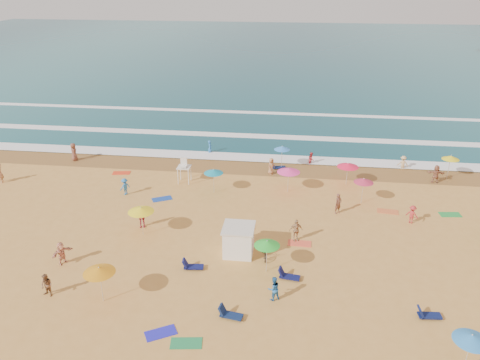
# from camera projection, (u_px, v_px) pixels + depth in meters

# --- Properties ---
(ground) EXTENTS (220.00, 220.00, 0.00)m
(ground) POSITION_uv_depth(u_px,v_px,m) (224.00, 229.00, 36.16)
(ground) COLOR gold
(ground) RESTS_ON ground
(ocean) EXTENTS (220.00, 140.00, 0.18)m
(ocean) POSITION_uv_depth(u_px,v_px,m) (278.00, 53.00, 112.12)
(ocean) COLOR #0C4756
(ocean) RESTS_ON ground
(wet_sand) EXTENTS (220.00, 220.00, 0.00)m
(wet_sand) POSITION_uv_depth(u_px,v_px,m) (243.00, 167.00, 47.46)
(wet_sand) COLOR olive
(wet_sand) RESTS_ON ground
(surf_foam) EXTENTS (200.00, 18.70, 0.05)m
(surf_foam) POSITION_uv_depth(u_px,v_px,m) (252.00, 138.00, 55.40)
(surf_foam) COLOR white
(surf_foam) RESTS_ON ground
(cabana) EXTENTS (2.00, 2.00, 2.00)m
(cabana) POSITION_uv_depth(u_px,v_px,m) (239.00, 241.00, 32.70)
(cabana) COLOR white
(cabana) RESTS_ON ground
(cabana_roof) EXTENTS (2.20, 2.20, 0.12)m
(cabana_roof) POSITION_uv_depth(u_px,v_px,m) (239.00, 228.00, 32.26)
(cabana_roof) COLOR silver
(cabana_roof) RESTS_ON cabana
(bicycle) EXTENTS (0.79, 1.84, 0.94)m
(bicycle) POSITION_uv_depth(u_px,v_px,m) (265.00, 251.00, 32.43)
(bicycle) COLOR black
(bicycle) RESTS_ON ground
(lifeguard_stand) EXTENTS (1.20, 1.20, 2.10)m
(lifeguard_stand) POSITION_uv_depth(u_px,v_px,m) (184.00, 172.00, 43.68)
(lifeguard_stand) COLOR white
(lifeguard_stand) RESTS_ON ground
(beach_umbrellas) EXTENTS (48.67, 31.56, 0.76)m
(beach_umbrellas) POSITION_uv_depth(u_px,v_px,m) (283.00, 210.00, 34.48)
(beach_umbrellas) COLOR #1C3EF0
(beach_umbrellas) RESTS_ON ground
(loungers) EXTENTS (51.82, 23.23, 0.34)m
(loungers) POSITION_uv_depth(u_px,v_px,m) (337.00, 251.00, 33.00)
(loungers) COLOR #0D1744
(loungers) RESTS_ON ground
(towels) EXTENTS (47.88, 22.85, 0.03)m
(towels) POSITION_uv_depth(u_px,v_px,m) (242.00, 238.00, 34.98)
(towels) COLOR #C74D18
(towels) RESTS_ON ground
(beachgoers) EXTENTS (43.16, 26.04, 2.15)m
(beachgoers) POSITION_uv_depth(u_px,v_px,m) (217.00, 197.00, 39.45)
(beachgoers) COLOR tan
(beachgoers) RESTS_ON ground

